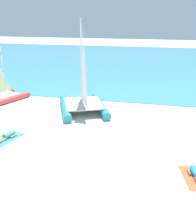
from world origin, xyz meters
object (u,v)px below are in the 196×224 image
object	(u,v)px
sailboat_red	(0,92)
towel_middle	(6,139)
sunbather_right	(196,174)
sailboat_teal	(83,98)
sunbather_middle	(7,136)

from	to	relation	value
sailboat_red	towel_middle	distance (m)	7.66
sailboat_red	sunbather_right	xyz separation A→B (m)	(14.02, -7.89, -0.60)
sailboat_teal	towel_middle	distance (m)	6.22
sailboat_red	sunbather_middle	xyz separation A→B (m)	(4.24, -6.28, -0.60)
sailboat_teal	sailboat_red	bearing A→B (deg)	149.09
sailboat_teal	sailboat_red	distance (m)	7.10
sunbather_right	sailboat_red	bearing A→B (deg)	138.28
sunbather_middle	sunbather_right	size ratio (longest dim) A/B	1.00
towel_middle	sunbather_middle	size ratio (longest dim) A/B	1.22
towel_middle	sunbather_right	size ratio (longest dim) A/B	1.22
sailboat_teal	towel_middle	xyz separation A→B (m)	(-2.81, -5.47, -0.93)
towel_middle	sunbather_right	bearing A→B (deg)	-8.94
sunbather_middle	sailboat_teal	bearing A→B (deg)	76.03
sailboat_teal	sunbather_right	xyz separation A→B (m)	(6.99, -7.01, -0.80)
sunbather_middle	sunbather_right	bearing A→B (deg)	4.06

